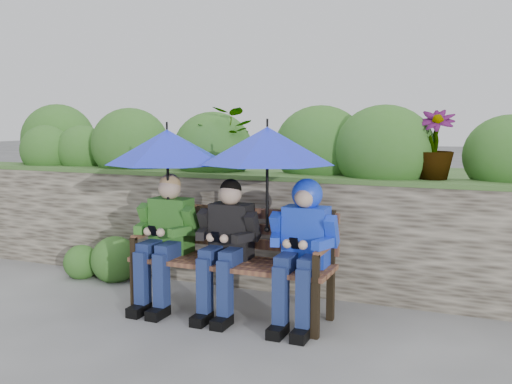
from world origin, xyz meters
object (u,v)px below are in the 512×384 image
at_px(boy_middle, 226,240).
at_px(boy_right, 303,240).
at_px(park_bench, 234,253).
at_px(umbrella_left, 167,147).
at_px(boy_left, 165,234).
at_px(umbrella_right, 267,145).

relative_size(boy_middle, boy_right, 0.98).
xyz_separation_m(park_bench, umbrella_left, (-0.56, -0.05, 0.82)).
bearing_deg(boy_middle, boy_right, 0.93).
height_order(park_bench, umbrella_left, umbrella_left).
height_order(boy_right, umbrella_left, umbrella_left).
distance_m(boy_left, boy_middle, 0.54).
distance_m(boy_middle, umbrella_left, 0.89).
relative_size(boy_middle, umbrella_right, 1.03).
relative_size(park_bench, boy_right, 1.47).
bearing_deg(umbrella_left, boy_left, -131.73).
relative_size(boy_left, boy_middle, 1.02).
distance_m(boy_middle, boy_right, 0.62).
xyz_separation_m(boy_right, umbrella_left, (-1.14, 0.01, 0.66)).
bearing_deg(boy_left, park_bench, 7.04).
xyz_separation_m(park_bench, umbrella_right, (0.28, -0.02, 0.85)).
height_order(boy_left, umbrella_left, umbrella_left).
relative_size(boy_left, umbrella_right, 1.05).
height_order(park_bench, boy_right, boy_right).
bearing_deg(boy_left, umbrella_left, 48.27).
height_order(park_bench, boy_left, boy_left).
relative_size(boy_right, umbrella_right, 1.05).
bearing_deg(boy_right, boy_left, -179.41).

